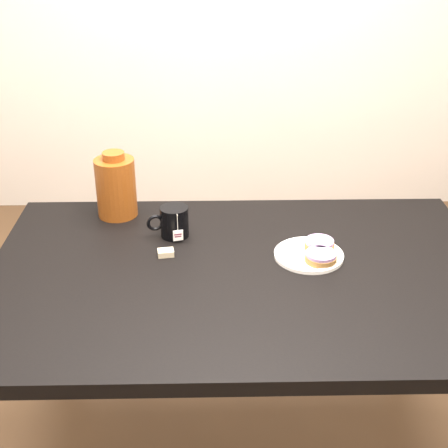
% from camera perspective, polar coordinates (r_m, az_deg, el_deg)
% --- Properties ---
extents(table, '(1.40, 0.90, 0.75)m').
position_cam_1_polar(table, '(1.76, 1.60, -6.55)').
color(table, black).
rests_on(table, ground_plane).
extents(plate, '(0.20, 0.20, 0.01)m').
position_cam_1_polar(plate, '(1.79, 7.76, -2.77)').
color(plate, white).
rests_on(plate, table).
extents(bagel_back, '(0.12, 0.12, 0.03)m').
position_cam_1_polar(bagel_back, '(1.81, 8.72, -1.85)').
color(bagel_back, brown).
rests_on(bagel_back, plate).
extents(bagel_front, '(0.12, 0.12, 0.03)m').
position_cam_1_polar(bagel_front, '(1.75, 8.85, -3.00)').
color(bagel_front, brown).
rests_on(bagel_front, plate).
extents(mug, '(0.13, 0.10, 0.09)m').
position_cam_1_polar(mug, '(1.87, -4.62, 0.22)').
color(mug, black).
rests_on(mug, table).
extents(teabag_pouch, '(0.05, 0.04, 0.02)m').
position_cam_1_polar(teabag_pouch, '(1.79, -5.34, -2.63)').
color(teabag_pouch, '#C6B793').
rests_on(teabag_pouch, table).
extents(bagel_package, '(0.15, 0.15, 0.21)m').
position_cam_1_polar(bagel_package, '(2.00, -9.85, 3.40)').
color(bagel_package, '#56240B').
rests_on(bagel_package, table).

